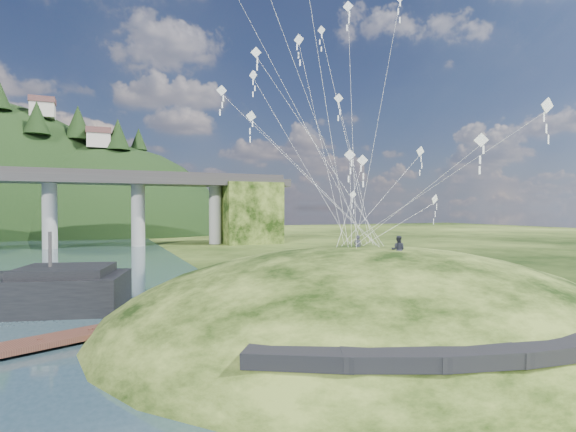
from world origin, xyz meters
name	(u,v)px	position (x,y,z in m)	size (l,w,h in m)	color
ground	(264,345)	(0.00, 0.00, 0.00)	(320.00, 320.00, 0.00)	black
grass_hill	(367,345)	(8.00, 2.00, -1.50)	(36.00, 32.00, 13.00)	black
footpath	(513,340)	(7.46, -9.74, 2.08)	(22.29, 5.84, 0.83)	black
wooden_dock	(91,333)	(-8.78, 4.98, 0.39)	(12.25, 6.66, 0.89)	#391E17
kite_flyers	(389,236)	(8.67, 0.61, 5.81)	(2.24, 3.27, 1.78)	#242631
kite_swarm	(338,85)	(8.17, 6.29, 16.71)	(16.59, 17.48, 19.23)	white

